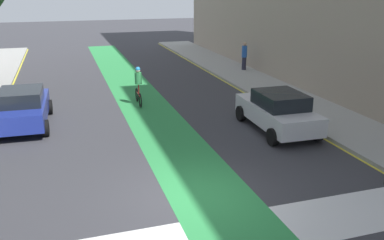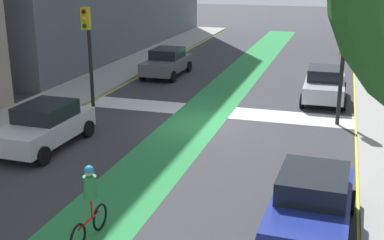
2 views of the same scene
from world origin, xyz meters
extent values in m
plane|color=#38383D|center=(0.00, 0.00, 0.00)|extent=(120.00, 120.00, 0.00)
cube|color=#2D8C47|center=(0.45, 0.00, 0.00)|extent=(2.40, 60.00, 0.01)
cube|color=silver|center=(0.00, -2.00, 0.00)|extent=(12.00, 1.80, 0.01)
cube|color=yellow|center=(-6.00, 0.00, 0.01)|extent=(0.16, 60.00, 0.01)
cube|color=#9E9E99|center=(7.50, 0.00, 0.07)|extent=(3.00, 60.00, 0.15)
cube|color=yellow|center=(6.00, 0.00, 0.01)|extent=(0.16, 60.00, 0.01)
cylinder|color=black|center=(5.51, -0.98, 2.26)|extent=(0.16, 0.16, 4.51)
cube|color=gold|center=(5.51, -0.78, 4.04)|extent=(0.35, 0.28, 0.95)
sphere|color=#3F0A0A|center=(5.51, -0.64, 4.34)|extent=(0.20, 0.20, 0.20)
sphere|color=yellow|center=(5.51, -0.64, 4.04)|extent=(0.20, 0.20, 0.20)
sphere|color=#0C3814|center=(5.51, -0.64, 3.74)|extent=(0.20, 0.20, 0.20)
cylinder|color=black|center=(-5.23, -1.61, 1.92)|extent=(0.16, 0.16, 3.85)
cube|color=gold|center=(-5.23, -1.41, 3.37)|extent=(0.35, 0.28, 0.95)
sphere|color=#3F0A0A|center=(-5.23, -1.27, 3.67)|extent=(0.20, 0.20, 0.20)
sphere|color=yellow|center=(-5.23, -1.27, 3.37)|extent=(0.20, 0.20, 0.20)
sphere|color=#0C3814|center=(-5.23, -1.27, 3.07)|extent=(0.20, 0.20, 0.20)
cube|color=slate|center=(4.54, -8.28, 0.67)|extent=(1.82, 4.21, 0.70)
cube|color=black|center=(4.54, -8.48, 1.29)|extent=(1.61, 2.01, 0.55)
cylinder|color=black|center=(3.65, -6.81, 0.32)|extent=(0.22, 0.64, 0.64)
cylinder|color=black|center=(5.45, -6.82, 0.32)|extent=(0.22, 0.64, 0.64)
cylinder|color=black|center=(3.64, -9.75, 0.32)|extent=(0.22, 0.64, 0.64)
cylinder|color=black|center=(5.44, -9.76, 0.32)|extent=(0.22, 0.64, 0.64)
cube|color=silver|center=(4.74, 4.18, 0.67)|extent=(1.90, 4.24, 0.70)
cube|color=black|center=(4.74, 3.98, 1.29)|extent=(1.65, 2.04, 0.55)
cylinder|color=black|center=(3.88, 5.68, 0.32)|extent=(0.24, 0.65, 0.64)
cylinder|color=black|center=(3.81, 2.74, 0.32)|extent=(0.24, 0.65, 0.64)
cylinder|color=black|center=(5.61, 2.69, 0.32)|extent=(0.24, 0.65, 0.64)
cube|color=navy|center=(-4.79, 7.69, 0.67)|extent=(1.95, 4.26, 0.70)
cube|color=black|center=(-4.80, 7.49, 1.29)|extent=(1.67, 2.05, 0.55)
cylinder|color=black|center=(-5.74, 6.25, 0.32)|extent=(0.24, 0.65, 0.64)
cylinder|color=black|center=(-3.94, 6.19, 0.32)|extent=(0.24, 0.65, 0.64)
cube|color=#B2B7BF|center=(-4.51, -5.21, 0.67)|extent=(1.87, 4.23, 0.70)
cube|color=black|center=(-4.50, -5.41, 1.29)|extent=(1.63, 2.03, 0.55)
cylinder|color=black|center=(-5.43, -3.75, 0.32)|extent=(0.23, 0.64, 0.64)
cylinder|color=black|center=(-3.63, -3.73, 0.32)|extent=(0.23, 0.64, 0.64)
cylinder|color=black|center=(-5.38, -6.69, 0.32)|extent=(0.23, 0.64, 0.64)
cylinder|color=black|center=(-3.58, -6.67, 0.32)|extent=(0.23, 0.64, 0.64)
torus|color=black|center=(0.23, 9.97, 0.34)|extent=(0.08, 0.68, 0.68)
torus|color=black|center=(0.20, 8.92, 0.34)|extent=(0.08, 0.68, 0.68)
cylinder|color=red|center=(0.21, 9.44, 0.52)|extent=(0.09, 0.95, 0.06)
cylinder|color=red|center=(0.21, 9.29, 0.79)|extent=(0.05, 0.05, 0.50)
cylinder|color=#338C4C|center=(0.21, 9.29, 1.31)|extent=(0.32, 0.32, 0.55)
sphere|color=beige|center=(0.21, 9.29, 1.70)|extent=(0.22, 0.22, 0.22)
sphere|color=#268CCC|center=(0.21, 9.29, 1.74)|extent=(0.23, 0.23, 0.23)
camera|label=1|loc=(-3.07, -9.46, 5.49)|focal=38.42mm
camera|label=2|loc=(-5.20, 18.98, 6.36)|focal=47.27mm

